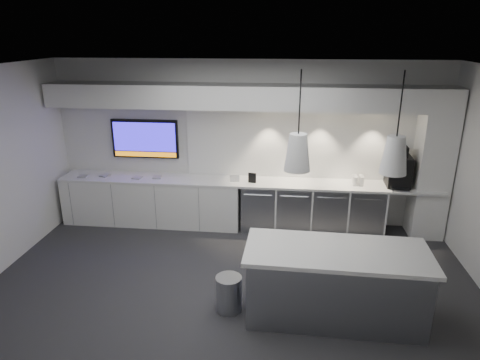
# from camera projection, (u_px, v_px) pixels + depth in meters

# --- Properties ---
(floor) EXTENTS (7.00, 7.00, 0.00)m
(floor) POSITION_uv_depth(u_px,v_px,m) (230.00, 293.00, 5.94)
(floor) COLOR #2C2C2E
(floor) RESTS_ON ground
(ceiling) EXTENTS (7.00, 7.00, 0.00)m
(ceiling) POSITION_uv_depth(u_px,v_px,m) (228.00, 71.00, 4.96)
(ceiling) COLOR black
(ceiling) RESTS_ON wall_back
(wall_back) EXTENTS (7.00, 0.00, 7.00)m
(wall_back) POSITION_uv_depth(u_px,v_px,m) (247.00, 144.00, 7.80)
(wall_back) COLOR silver
(wall_back) RESTS_ON floor
(wall_front) EXTENTS (7.00, 0.00, 7.00)m
(wall_front) POSITION_uv_depth(u_px,v_px,m) (184.00, 313.00, 3.10)
(wall_front) COLOR silver
(wall_front) RESTS_ON floor
(back_counter) EXTENTS (6.80, 0.65, 0.04)m
(back_counter) POSITION_uv_depth(u_px,v_px,m) (245.00, 182.00, 7.70)
(back_counter) COLOR white
(back_counter) RESTS_ON left_base_cabinets
(left_base_cabinets) EXTENTS (3.30, 0.63, 0.86)m
(left_base_cabinets) POSITION_uv_depth(u_px,v_px,m) (153.00, 201.00, 8.02)
(left_base_cabinets) COLOR white
(left_base_cabinets) RESTS_ON floor
(fridge_unit_a) EXTENTS (0.60, 0.61, 0.85)m
(fridge_unit_a) POSITION_uv_depth(u_px,v_px,m) (259.00, 206.00, 7.82)
(fridge_unit_a) COLOR #999CA1
(fridge_unit_a) RESTS_ON floor
(fridge_unit_b) EXTENTS (0.60, 0.61, 0.85)m
(fridge_unit_b) POSITION_uv_depth(u_px,v_px,m) (293.00, 207.00, 7.76)
(fridge_unit_b) COLOR #999CA1
(fridge_unit_b) RESTS_ON floor
(fridge_unit_c) EXTENTS (0.60, 0.61, 0.85)m
(fridge_unit_c) POSITION_uv_depth(u_px,v_px,m) (329.00, 209.00, 7.70)
(fridge_unit_c) COLOR #999CA1
(fridge_unit_c) RESTS_ON floor
(fridge_unit_d) EXTENTS (0.60, 0.61, 0.85)m
(fridge_unit_d) POSITION_uv_depth(u_px,v_px,m) (364.00, 210.00, 7.63)
(fridge_unit_d) COLOR #999CA1
(fridge_unit_d) RESTS_ON floor
(backsplash) EXTENTS (4.60, 0.03, 1.30)m
(backsplash) POSITION_uv_depth(u_px,v_px,m) (314.00, 143.00, 7.64)
(backsplash) COLOR white
(backsplash) RESTS_ON wall_back
(soffit) EXTENTS (6.90, 0.60, 0.40)m
(soffit) POSITION_uv_depth(u_px,v_px,m) (246.00, 97.00, 7.22)
(soffit) COLOR white
(soffit) RESTS_ON wall_back
(column) EXTENTS (0.55, 0.55, 2.60)m
(column) POSITION_uv_depth(u_px,v_px,m) (433.00, 165.00, 7.26)
(column) COLOR white
(column) RESTS_ON floor
(wall_tv) EXTENTS (1.25, 0.07, 0.72)m
(wall_tv) POSITION_uv_depth(u_px,v_px,m) (145.00, 139.00, 7.93)
(wall_tv) COLOR black
(wall_tv) RESTS_ON wall_back
(island) EXTENTS (2.25, 1.02, 0.94)m
(island) POSITION_uv_depth(u_px,v_px,m) (335.00, 284.00, 5.31)
(island) COLOR #999CA1
(island) RESTS_ON floor
(bin) EXTENTS (0.44, 0.44, 0.48)m
(bin) POSITION_uv_depth(u_px,v_px,m) (229.00, 293.00, 5.52)
(bin) COLOR #999CA1
(bin) RESTS_ON floor
(coffee_machine) EXTENTS (0.40, 0.57, 0.70)m
(coffee_machine) POSITION_uv_depth(u_px,v_px,m) (399.00, 170.00, 7.35)
(coffee_machine) COLOR black
(coffee_machine) RESTS_ON back_counter
(sign_black) EXTENTS (0.14, 0.04, 0.18)m
(sign_black) POSITION_uv_depth(u_px,v_px,m) (252.00, 178.00, 7.57)
(sign_black) COLOR black
(sign_black) RESTS_ON back_counter
(sign_white) EXTENTS (0.18, 0.05, 0.14)m
(sign_white) POSITION_uv_depth(u_px,v_px,m) (234.00, 178.00, 7.62)
(sign_white) COLOR white
(sign_white) RESTS_ON back_counter
(cup_cluster) EXTENTS (0.19, 0.19, 0.16)m
(cup_cluster) POSITION_uv_depth(u_px,v_px,m) (358.00, 180.00, 7.47)
(cup_cluster) COLOR white
(cup_cluster) RESTS_ON back_counter
(tray_a) EXTENTS (0.17, 0.17, 0.02)m
(tray_a) POSITION_uv_depth(u_px,v_px,m) (83.00, 176.00, 7.90)
(tray_a) COLOR #A7A7A7
(tray_a) RESTS_ON back_counter
(tray_b) EXTENTS (0.20, 0.20, 0.02)m
(tray_b) POSITION_uv_depth(u_px,v_px,m) (105.00, 176.00, 7.93)
(tray_b) COLOR #A7A7A7
(tray_b) RESTS_ON back_counter
(tray_c) EXTENTS (0.19, 0.19, 0.02)m
(tray_c) POSITION_uv_depth(u_px,v_px,m) (137.00, 178.00, 7.82)
(tray_c) COLOR #A7A7A7
(tray_c) RESTS_ON back_counter
(tray_d) EXTENTS (0.17, 0.17, 0.02)m
(tray_d) POSITION_uv_depth(u_px,v_px,m) (157.00, 177.00, 7.84)
(tray_d) COLOR #A7A7A7
(tray_d) RESTS_ON back_counter
(pendant_left) EXTENTS (0.30, 0.30, 1.13)m
(pendant_left) POSITION_uv_depth(u_px,v_px,m) (298.00, 152.00, 4.81)
(pendant_left) COLOR white
(pendant_left) RESTS_ON ceiling
(pendant_right) EXTENTS (0.30, 0.30, 1.13)m
(pendant_right) POSITION_uv_depth(u_px,v_px,m) (395.00, 155.00, 4.71)
(pendant_right) COLOR white
(pendant_right) RESTS_ON ceiling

